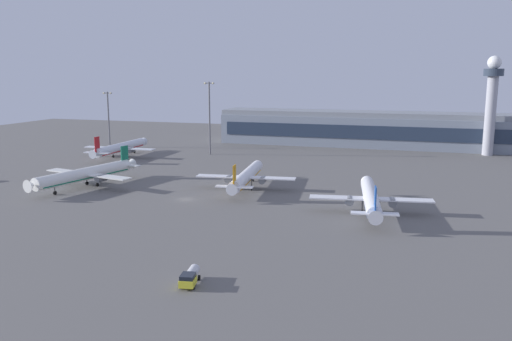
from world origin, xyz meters
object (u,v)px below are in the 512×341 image
at_px(airplane_terminal_side, 246,177).
at_px(airplane_far_stand, 120,148).
at_px(apron_light_east, 209,114).
at_px(control_tower, 492,99).
at_px(apron_light_west, 108,116).
at_px(airplane_near_gate, 87,174).
at_px(fuel_truck, 190,277).
at_px(airplane_mid_apron, 371,198).

xyz_separation_m(airplane_terminal_side, airplane_far_stand, (-69.41, 42.15, 0.15)).
bearing_deg(airplane_terminal_side, apron_light_east, 114.20).
xyz_separation_m(control_tower, apron_light_east, (-113.45, -33.53, -6.57)).
bearing_deg(control_tower, apron_light_west, -170.94).
xyz_separation_m(apron_light_east, apron_light_west, (-53.86, 6.85, -2.54)).
bearing_deg(airplane_near_gate, airplane_terminal_side, -153.86).
relative_size(airplane_far_stand, apron_light_east, 1.31).
relative_size(airplane_far_stand, apron_light_west, 1.56).
bearing_deg(apron_light_west, control_tower, 9.06).
bearing_deg(fuel_truck, control_tower, -120.66).
height_order(airplane_far_stand, apron_light_east, apron_light_east).
height_order(airplane_mid_apron, apron_light_west, apron_light_west).
bearing_deg(airplane_terminal_side, apron_light_west, 136.31).
bearing_deg(airplane_near_gate, airplane_far_stand, -56.29).
distance_m(airplane_mid_apron, apron_light_east, 108.78).
relative_size(fuel_truck, apron_light_west, 0.25).
distance_m(control_tower, fuel_truck, 179.08).
bearing_deg(airplane_mid_apron, airplane_near_gate, 168.27).
bearing_deg(fuel_truck, apron_light_east, -79.08).
bearing_deg(fuel_truck, airplane_far_stand, -63.95).
bearing_deg(control_tower, airplane_mid_apron, -109.00).
relative_size(control_tower, fuel_truck, 6.31).
bearing_deg(airplane_terminal_side, airplane_far_stand, 141.67).
distance_m(fuel_truck, apron_light_west, 175.45).
relative_size(airplane_near_gate, airplane_far_stand, 1.03).
relative_size(airplane_mid_apron, airplane_terminal_side, 1.01).
height_order(airplane_near_gate, airplane_far_stand, airplane_near_gate).
bearing_deg(airplane_near_gate, apron_light_east, -86.68).
height_order(airplane_near_gate, apron_light_west, apron_light_west).
distance_m(airplane_near_gate, airplane_terminal_side, 48.94).
distance_m(control_tower, apron_light_east, 118.48).
xyz_separation_m(airplane_near_gate, airplane_terminal_side, (47.39, 12.23, -0.28)).
bearing_deg(apron_light_west, fuel_truck, -53.03).
height_order(airplane_mid_apron, fuel_truck, airplane_mid_apron).
bearing_deg(airplane_terminal_side, control_tower, 43.72).
xyz_separation_m(airplane_far_stand, fuel_truck, (84.03, -114.59, -2.55)).
distance_m(control_tower, airplane_terminal_side, 123.00).
bearing_deg(airplane_near_gate, apron_light_west, -49.84).
distance_m(airplane_near_gate, apron_light_west, 91.17).
xyz_separation_m(control_tower, airplane_terminal_side, (-76.73, -94.01, -20.11)).
bearing_deg(airplane_far_stand, apron_light_west, 129.17).
height_order(airplane_terminal_side, apron_light_west, apron_light_west).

